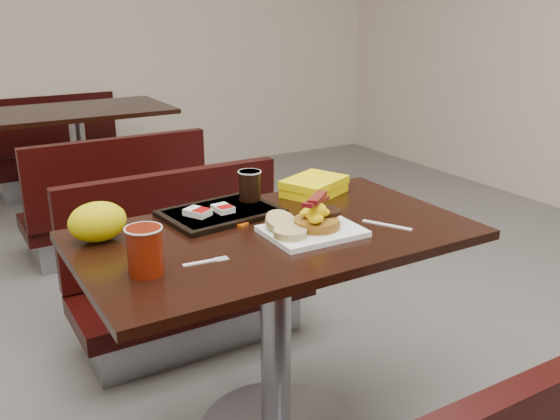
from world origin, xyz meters
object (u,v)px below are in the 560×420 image
bench_near_n (192,267)px  hashbrown_sleeve_right (223,209)px  pancake_stack (317,223)px  platter (312,231)px  fork (199,263)px  tray (221,213)px  table_far (81,165)px  bench_far_s (111,194)px  coffee_cup_near (145,251)px  coffee_cup_far (250,186)px  hashbrown_sleeve_left (198,212)px  table_near (276,338)px  clamshell (314,186)px  knife (387,225)px  bench_far_n (58,147)px  paper_bag (98,222)px

bench_near_n → hashbrown_sleeve_right: bearing=-99.1°
pancake_stack → platter: bearing=-172.2°
fork → tray: tray is taller
table_far → bench_far_s: 0.70m
bench_near_n → coffee_cup_near: 1.02m
hashbrown_sleeve_right → coffee_cup_far: bearing=21.3°
table_far → hashbrown_sleeve_left: (-0.17, -2.39, 0.40)m
table_near → coffee_cup_near: size_ratio=9.43×
bench_near_n → coffee_cup_near: coffee_cup_near is taller
table_far → clamshell: size_ratio=5.40×
pancake_stack → bench_near_n: bearing=97.5°
platter → clamshell: (0.23, 0.33, 0.02)m
bench_far_s → clamshell: size_ratio=4.50×
knife → hashbrown_sleeve_right: size_ratio=2.27×
bench_near_n → tray: 0.63m
table_near → bench_far_n: bearing=90.0°
knife → bench_far_s: bearing=160.7°
table_far → hashbrown_sleeve_right: (-0.08, -2.39, 0.40)m
paper_bag → bench_far_s: bearing=74.0°
table_near → fork: fork is taller
bench_far_n → bench_near_n: bearing=-90.0°
bench_near_n → table_far: table_far is taller
bench_near_n → pancake_stack: 0.89m
coffee_cup_far → bench_far_s: bearing=91.9°
paper_bag → coffee_cup_far: bearing=7.3°
fork → tray: 0.39m
table_far → fork: (-0.30, -2.71, 0.38)m
table_near → coffee_cup_near: bearing=-167.8°
hashbrown_sleeve_right → paper_bag: size_ratio=0.42×
bench_far_s → pancake_stack: (0.10, -1.97, 0.42)m
tray → coffee_cup_far: size_ratio=3.56×
table_near → bench_near_n: size_ratio=1.20×
table_near → clamshell: size_ratio=5.40×
hashbrown_sleeve_left → coffee_cup_far: coffee_cup_far is taller
knife → bench_near_n: bearing=172.9°
tray → clamshell: 0.40m
platter → hashbrown_sleeve_right: hashbrown_sleeve_right is taller
bench_far_n → tray: size_ratio=2.73×
knife → paper_bag: 0.88m
coffee_cup_near → coffee_cup_far: (0.50, 0.36, 0.01)m
bench_far_n → table_near: bearing=-90.0°
bench_far_n → fork: fork is taller
coffee_cup_far → paper_bag: bearing=-172.7°
tray → hashbrown_sleeve_right: bearing=-85.7°
pancake_stack → coffee_cup_near: bearing=-177.8°
coffee_cup_far → pancake_stack: bearing=-82.0°
table_far → coffee_cup_near: coffee_cup_near is taller
paper_bag → coffee_cup_near: bearing=-81.7°
coffee_cup_near → hashbrown_sleeve_left: bearing=47.9°
bench_far_n → paper_bag: (-0.49, -3.10, 0.45)m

